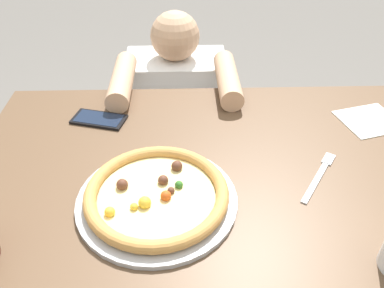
# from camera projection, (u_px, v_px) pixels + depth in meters

# --- Properties ---
(dining_table) EXTENTS (1.27, 0.86, 0.75)m
(dining_table) POSITION_uv_depth(u_px,v_px,m) (224.00, 211.00, 1.00)
(dining_table) COLOR brown
(dining_table) RESTS_ON ground
(pizza_near) EXTENTS (0.35, 0.35, 0.04)m
(pizza_near) POSITION_uv_depth(u_px,v_px,m) (157.00, 196.00, 0.86)
(pizza_near) COLOR #B7B7BC
(pizza_near) RESTS_ON dining_table
(paper_napkin) EXTENTS (0.19, 0.18, 0.00)m
(paper_napkin) POSITION_uv_depth(u_px,v_px,m) (370.00, 120.00, 1.12)
(paper_napkin) COLOR white
(paper_napkin) RESTS_ON dining_table
(fork) EXTENTS (0.13, 0.18, 0.00)m
(fork) POSITION_uv_depth(u_px,v_px,m) (320.00, 174.00, 0.94)
(fork) COLOR silver
(fork) RESTS_ON dining_table
(cell_phone) EXTENTS (0.16, 0.11, 0.01)m
(cell_phone) POSITION_uv_depth(u_px,v_px,m) (99.00, 119.00, 1.12)
(cell_phone) COLOR black
(cell_phone) RESTS_ON dining_table
(diner_seated) EXTENTS (0.40, 0.52, 0.92)m
(diner_seated) POSITION_uv_depth(u_px,v_px,m) (178.00, 132.00, 1.64)
(diner_seated) COLOR #333847
(diner_seated) RESTS_ON ground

